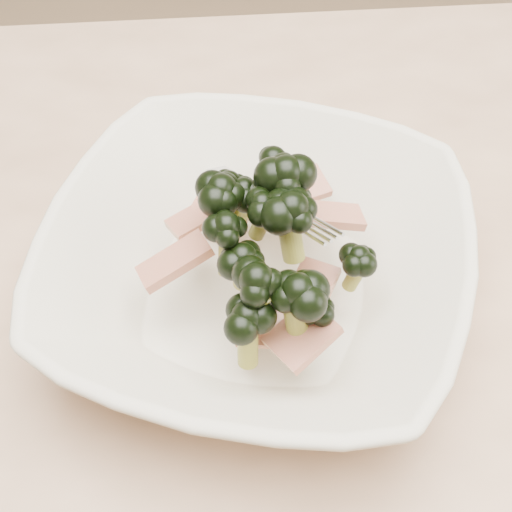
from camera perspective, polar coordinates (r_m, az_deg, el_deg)
name	(u,v)px	position (r m, az deg, el deg)	size (l,w,h in m)	color
dining_table	(294,357)	(0.65, 3.04, -8.04)	(1.20, 0.80, 0.75)	tan
broccoli_dish	(257,263)	(0.53, 0.08, -0.56)	(0.40, 0.40, 0.13)	beige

